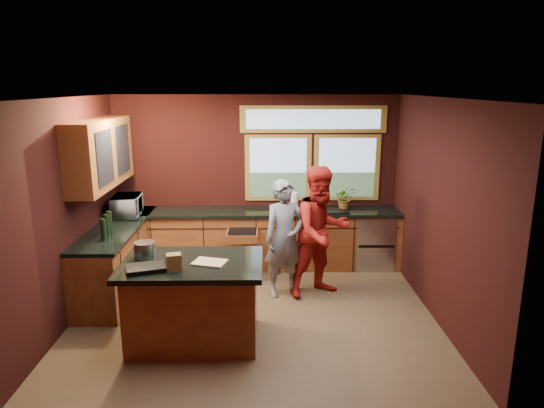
{
  "coord_description": "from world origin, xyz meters",
  "views": [
    {
      "loc": [
        0.14,
        -5.66,
        2.85
      ],
      "look_at": [
        0.23,
        0.4,
        1.35
      ],
      "focal_mm": 32.0,
      "sensor_mm": 36.0,
      "label": 1
    }
  ],
  "objects_px": {
    "island": "(194,301)",
    "person_red": "(321,232)",
    "cutting_board": "(210,262)",
    "stock_pot": "(145,250)",
    "person_grey": "(285,238)"
  },
  "relations": [
    {
      "from": "cutting_board",
      "to": "stock_pot",
      "type": "bearing_deg",
      "value": 165.07
    },
    {
      "from": "cutting_board",
      "to": "stock_pot",
      "type": "height_order",
      "value": "stock_pot"
    },
    {
      "from": "island",
      "to": "person_red",
      "type": "bearing_deg",
      "value": 38.25
    },
    {
      "from": "person_grey",
      "to": "cutting_board",
      "type": "relative_size",
      "value": 4.63
    },
    {
      "from": "island",
      "to": "stock_pot",
      "type": "bearing_deg",
      "value": 164.74
    },
    {
      "from": "island",
      "to": "stock_pot",
      "type": "height_order",
      "value": "stock_pot"
    },
    {
      "from": "person_red",
      "to": "stock_pot",
      "type": "relative_size",
      "value": 7.51
    },
    {
      "from": "person_grey",
      "to": "person_red",
      "type": "xyz_separation_m",
      "value": [
        0.5,
        0.01,
        0.09
      ]
    },
    {
      "from": "stock_pot",
      "to": "person_red",
      "type": "bearing_deg",
      "value": 27.19
    },
    {
      "from": "person_red",
      "to": "stock_pot",
      "type": "bearing_deg",
      "value": -178.37
    },
    {
      "from": "island",
      "to": "cutting_board",
      "type": "bearing_deg",
      "value": -14.04
    },
    {
      "from": "cutting_board",
      "to": "stock_pot",
      "type": "relative_size",
      "value": 1.46
    },
    {
      "from": "island",
      "to": "person_red",
      "type": "distance_m",
      "value": 2.05
    },
    {
      "from": "cutting_board",
      "to": "island",
      "type": "bearing_deg",
      "value": 165.96
    },
    {
      "from": "person_red",
      "to": "cutting_board",
      "type": "relative_size",
      "value": 5.15
    }
  ]
}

